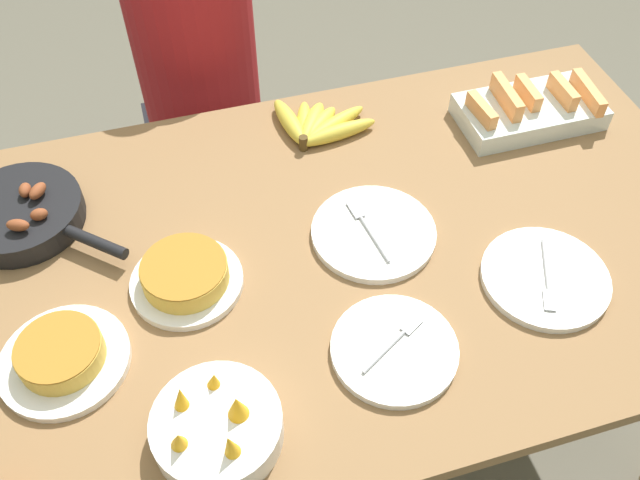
% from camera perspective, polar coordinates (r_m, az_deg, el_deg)
% --- Properties ---
extents(ground_plane, '(14.00, 14.00, 0.00)m').
position_cam_1_polar(ground_plane, '(2.00, 0.00, -14.95)').
color(ground_plane, '#666051').
extents(dining_table, '(1.73, 0.98, 0.77)m').
position_cam_1_polar(dining_table, '(1.42, 0.00, -3.20)').
color(dining_table, olive).
rests_on(dining_table, ground_plane).
extents(banana_bunch, '(0.23, 0.19, 0.04)m').
position_cam_1_polar(banana_bunch, '(1.59, -0.37, 9.60)').
color(banana_bunch, gold).
rests_on(banana_bunch, dining_table).
extents(melon_tray, '(0.33, 0.17, 0.10)m').
position_cam_1_polar(melon_tray, '(1.68, 17.25, 10.46)').
color(melon_tray, silver).
rests_on(melon_tray, dining_table).
extents(skillet, '(0.33, 0.31, 0.08)m').
position_cam_1_polar(skillet, '(1.50, -23.75, 2.00)').
color(skillet, black).
rests_on(skillet, dining_table).
extents(frittata_plate_center, '(0.21, 0.21, 0.06)m').
position_cam_1_polar(frittata_plate_center, '(1.30, -11.25, -3.01)').
color(frittata_plate_center, white).
rests_on(frittata_plate_center, dining_table).
extents(frittata_plate_side, '(0.23, 0.23, 0.06)m').
position_cam_1_polar(frittata_plate_side, '(1.26, -20.88, -9.13)').
color(frittata_plate_side, white).
rests_on(frittata_plate_side, dining_table).
extents(empty_plate_near_front, '(0.25, 0.25, 0.02)m').
position_cam_1_polar(empty_plate_near_front, '(1.37, 4.52, 0.63)').
color(empty_plate_near_front, white).
rests_on(empty_plate_near_front, dining_table).
extents(empty_plate_far_left, '(0.24, 0.24, 0.02)m').
position_cam_1_polar(empty_plate_far_left, '(1.36, 18.42, -3.02)').
color(empty_plate_far_left, white).
rests_on(empty_plate_far_left, dining_table).
extents(empty_plate_far_right, '(0.23, 0.23, 0.02)m').
position_cam_1_polar(empty_plate_far_right, '(1.21, 6.27, -9.13)').
color(empty_plate_far_right, white).
rests_on(empty_plate_far_right, dining_table).
extents(fruit_bowl_mango, '(0.21, 0.21, 0.11)m').
position_cam_1_polar(fruit_bowl_mango, '(1.12, -8.66, -15.28)').
color(fruit_bowl_mango, white).
rests_on(fruit_bowl_mango, dining_table).
extents(person_figure, '(0.36, 0.36, 1.24)m').
position_cam_1_polar(person_figure, '(2.04, -9.48, 9.61)').
color(person_figure, black).
rests_on(person_figure, ground_plane).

